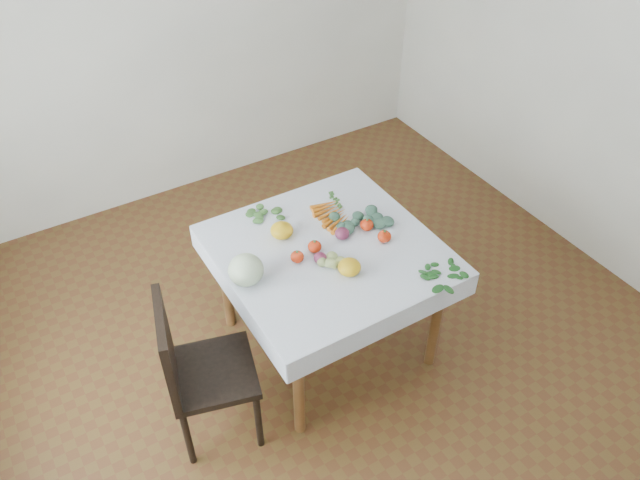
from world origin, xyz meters
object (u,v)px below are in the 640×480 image
object	(u,v)px
cabbage	(246,270)
carrot_bunch	(332,214)
table	(328,263)
heirloom_back	(282,230)
chair	(194,366)

from	to	relation	value
cabbage	carrot_bunch	xyz separation A→B (m)	(0.65, 0.23, -0.07)
table	carrot_bunch	size ratio (longest dim) A/B	3.54
carrot_bunch	cabbage	bearing A→B (deg)	-160.47
heirloom_back	cabbage	bearing A→B (deg)	-145.53
table	cabbage	distance (m)	0.51
cabbage	heirloom_back	xyz separation A→B (m)	(0.32, 0.22, -0.04)
table	chair	distance (m)	0.90
table	carrot_bunch	bearing A→B (deg)	53.63
table	chair	size ratio (longest dim) A/B	1.09
heirloom_back	chair	bearing A→B (deg)	-151.11
cabbage	chair	bearing A→B (deg)	-156.14
carrot_bunch	heirloom_back	bearing A→B (deg)	-178.00
cabbage	heirloom_back	distance (m)	0.39
heirloom_back	carrot_bunch	size ratio (longest dim) A/B	0.44
table	cabbage	world-z (taller)	cabbage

